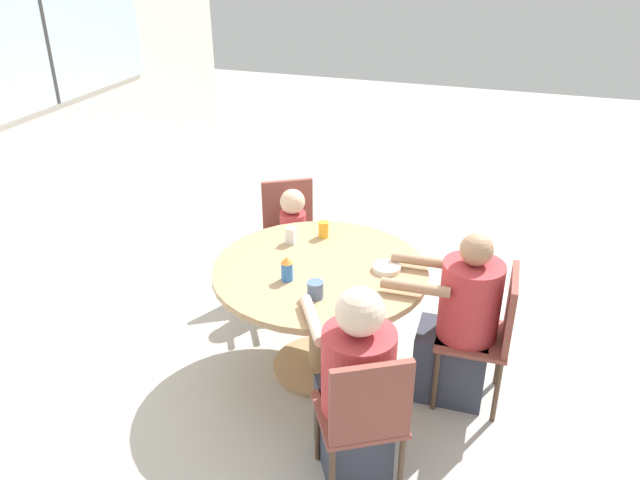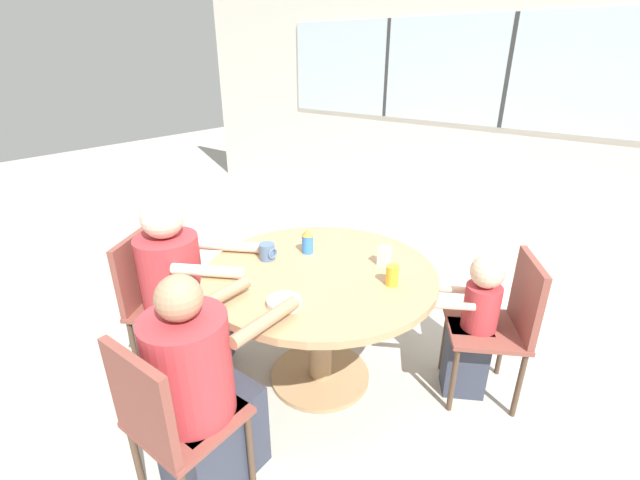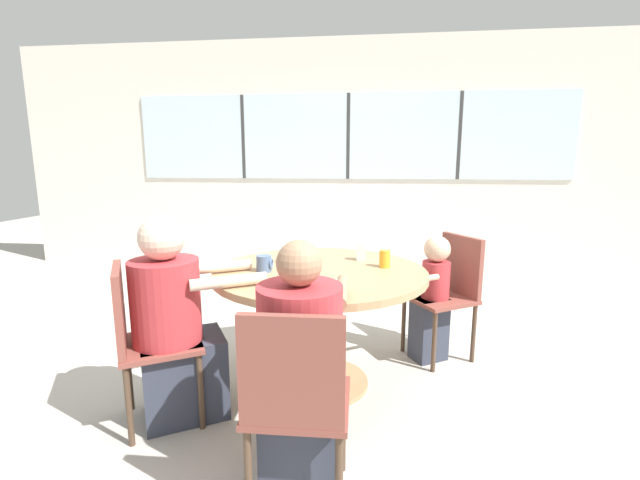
{
  "view_description": "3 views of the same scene",
  "coord_description": "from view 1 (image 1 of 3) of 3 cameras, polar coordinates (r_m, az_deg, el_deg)",
  "views": [
    {
      "loc": [
        -3.03,
        -1.02,
        2.55
      ],
      "look_at": [
        0.0,
        0.0,
        0.92
      ],
      "focal_mm": 35.0,
      "sensor_mm": 36.0,
      "label": 1
    },
    {
      "loc": [
        1.29,
        -1.62,
        1.83
      ],
      "look_at": [
        0.0,
        0.0,
        0.92
      ],
      "focal_mm": 24.0,
      "sensor_mm": 36.0,
      "label": 2
    },
    {
      "loc": [
        0.3,
        -2.46,
        1.39
      ],
      "look_at": [
        0.0,
        0.0,
        0.92
      ],
      "focal_mm": 24.0,
      "sensor_mm": 36.0,
      "label": 3
    }
  ],
  "objects": [
    {
      "name": "person_man_blue_shirt",
      "position": [
        3.15,
        3.23,
        -13.82
      ],
      "size": [
        0.72,
        0.62,
        1.11
      ],
      "rotation": [
        0.0,
        0.0,
        -1.04
      ],
      "color": "#333847",
      "rests_on": "ground_plane"
    },
    {
      "name": "bowl_white_shallow",
      "position": [
        3.66,
        6.12,
        -2.56
      ],
      "size": [
        0.16,
        0.16,
        0.03
      ],
      "color": "silver",
      "rests_on": "dining_table"
    },
    {
      "name": "person_toddler",
      "position": [
        4.56,
        -2.38,
        -0.75
      ],
      "size": [
        0.39,
        0.34,
        0.88
      ],
      "rotation": [
        0.0,
        0.0,
        -4.16
      ],
      "color": "#333847",
      "rests_on": "ground_plane"
    },
    {
      "name": "juice_glass",
      "position": [
        4.0,
        0.32,
        0.98
      ],
      "size": [
        0.07,
        0.07,
        0.11
      ],
      "color": "gold",
      "rests_on": "dining_table"
    },
    {
      "name": "chair_for_toddler",
      "position": [
        4.66,
        -2.76,
        1.08
      ],
      "size": [
        0.55,
        0.55,
        0.86
      ],
      "rotation": [
        0.0,
        0.0,
        -4.16
      ],
      "color": "brown",
      "rests_on": "ground_plane"
    },
    {
      "name": "sippy_cup",
      "position": [
        3.52,
        -3.04,
        -2.61
      ],
      "size": [
        0.07,
        0.07,
        0.15
      ],
      "color": "blue",
      "rests_on": "dining_table"
    },
    {
      "name": "milk_carton_small",
      "position": [
        3.93,
        -2.66,
        0.43
      ],
      "size": [
        0.06,
        0.06,
        0.11
      ],
      "color": "silver",
      "rests_on": "dining_table"
    },
    {
      "name": "ground_plane",
      "position": [
        4.09,
        -0.0,
        -11.54
      ],
      "size": [
        16.0,
        16.0,
        0.0
      ],
      "primitive_type": "plane",
      "color": "#B2ADA3"
    },
    {
      "name": "dining_table",
      "position": [
        3.76,
        -0.0,
        -4.65
      ],
      "size": [
        1.27,
        1.27,
        0.74
      ],
      "color": "tan",
      "rests_on": "ground_plane"
    },
    {
      "name": "chair_for_man_blue_shirt",
      "position": [
        3.01,
        4.1,
        -15.57
      ],
      "size": [
        0.55,
        0.55,
        0.86
      ],
      "rotation": [
        0.0,
        0.0,
        -1.04
      ],
      "color": "brown",
      "rests_on": "ground_plane"
    },
    {
      "name": "coffee_mug",
      "position": [
        3.37,
        -0.41,
        -4.55
      ],
      "size": [
        0.1,
        0.09,
        0.1
      ],
      "color": "slate",
      "rests_on": "dining_table"
    },
    {
      "name": "person_woman_green_shirt",
      "position": [
        3.7,
        12.63,
        -7.84
      ],
      "size": [
        0.38,
        0.65,
        1.08
      ],
      "rotation": [
        0.0,
        0.0,
        0.03
      ],
      "color": "#333847",
      "rests_on": "ground_plane"
    },
    {
      "name": "chair_for_woman_green_shirt",
      "position": [
        3.68,
        15.35,
        -7.72
      ],
      "size": [
        0.41,
        0.41,
        0.86
      ],
      "rotation": [
        0.0,
        0.0,
        0.03
      ],
      "color": "brown",
      "rests_on": "ground_plane"
    }
  ]
}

